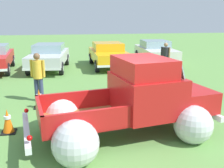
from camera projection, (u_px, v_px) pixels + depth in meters
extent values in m
plane|color=#609347|center=(121.00, 134.00, 6.47)|extent=(80.00, 80.00, 0.00)
cylinder|color=black|center=(156.00, 103.00, 7.65)|extent=(0.78, 0.34, 0.76)
cylinder|color=silver|center=(156.00, 103.00, 7.65)|extent=(0.37, 0.28, 0.34)
cylinder|color=black|center=(192.00, 126.00, 6.06)|extent=(0.78, 0.34, 0.76)
cylinder|color=silver|center=(192.00, 126.00, 6.06)|extent=(0.37, 0.28, 0.34)
cylinder|color=black|center=(61.00, 115.00, 6.72)|extent=(0.78, 0.34, 0.76)
cylinder|color=silver|center=(61.00, 115.00, 6.72)|extent=(0.37, 0.28, 0.34)
cylinder|color=black|center=(75.00, 145.00, 5.14)|extent=(0.78, 0.34, 0.76)
cylinder|color=silver|center=(75.00, 145.00, 5.14)|extent=(0.37, 0.28, 0.34)
sphere|color=silver|center=(61.00, 112.00, 6.75)|extent=(1.10, 1.10, 0.96)
sphere|color=silver|center=(76.00, 143.00, 5.08)|extent=(1.10, 1.10, 0.96)
cube|color=olive|center=(84.00, 119.00, 6.02)|extent=(2.26, 1.84, 0.04)
cube|color=red|center=(77.00, 101.00, 6.63)|extent=(2.04, 0.40, 0.50)
cube|color=red|center=(92.00, 122.00, 5.30)|extent=(2.04, 0.40, 0.50)
cube|color=red|center=(123.00, 105.00, 6.29)|extent=(0.32, 1.53, 0.50)
cube|color=red|center=(40.00, 115.00, 5.64)|extent=(0.32, 1.53, 0.50)
cube|color=red|center=(146.00, 94.00, 6.44)|extent=(1.70, 1.90, 0.95)
cube|color=red|center=(143.00, 67.00, 6.23)|extent=(1.38, 1.70, 0.45)
cube|color=#8CADB7|center=(166.00, 66.00, 6.44)|extent=(0.37, 1.47, 0.38)
cube|color=red|center=(181.00, 97.00, 6.83)|extent=(1.49, 1.79, 0.55)
sphere|color=silver|center=(155.00, 102.00, 7.66)|extent=(1.05, 1.05, 0.92)
sphere|color=silver|center=(193.00, 125.00, 6.02)|extent=(1.05, 1.05, 0.92)
cube|color=silver|center=(26.00, 130.00, 5.62)|extent=(0.43, 1.97, 0.14)
cube|color=silver|center=(197.00, 107.00, 7.09)|extent=(0.43, 1.97, 0.14)
sphere|color=red|center=(26.00, 111.00, 6.30)|extent=(0.13, 0.13, 0.11)
sphere|color=red|center=(29.00, 138.00, 4.87)|extent=(0.13, 0.13, 0.11)
cylinder|color=black|center=(7.00, 69.00, 12.88)|extent=(0.25, 0.67, 0.66)
cylinder|color=silver|center=(7.00, 69.00, 12.88)|extent=(0.23, 0.31, 0.30)
cylinder|color=black|center=(13.00, 61.00, 15.46)|extent=(0.25, 0.67, 0.66)
cylinder|color=silver|center=(13.00, 61.00, 15.46)|extent=(0.23, 0.31, 0.30)
cylinder|color=black|center=(61.00, 68.00, 13.13)|extent=(0.28, 0.68, 0.66)
cylinder|color=silver|center=(61.00, 68.00, 13.13)|extent=(0.25, 0.32, 0.30)
cylinder|color=black|center=(28.00, 69.00, 13.02)|extent=(0.28, 0.68, 0.66)
cylinder|color=silver|center=(28.00, 69.00, 13.02)|extent=(0.25, 0.32, 0.30)
cylinder|color=black|center=(67.00, 60.00, 15.88)|extent=(0.28, 0.68, 0.66)
cylinder|color=silver|center=(67.00, 60.00, 15.88)|extent=(0.25, 0.32, 0.30)
cylinder|color=black|center=(40.00, 60.00, 15.77)|extent=(0.28, 0.68, 0.66)
cylinder|color=silver|center=(40.00, 60.00, 15.77)|extent=(0.25, 0.32, 0.30)
cube|color=silver|center=(49.00, 57.00, 14.36)|extent=(2.31, 4.62, 0.55)
cube|color=#8CADB7|center=(49.00, 48.00, 14.40)|extent=(1.75, 2.04, 0.45)
cube|color=silver|center=(55.00, 56.00, 16.53)|extent=(1.84, 0.32, 0.12)
cube|color=silver|center=(42.00, 69.00, 12.31)|extent=(1.84, 0.32, 0.12)
cylinder|color=black|center=(129.00, 65.00, 14.07)|extent=(0.20, 0.66, 0.66)
cylinder|color=silver|center=(129.00, 65.00, 14.07)|extent=(0.21, 0.30, 0.30)
cylinder|color=black|center=(97.00, 66.00, 13.74)|extent=(0.20, 0.66, 0.66)
cylinder|color=silver|center=(97.00, 66.00, 13.74)|extent=(0.21, 0.30, 0.30)
cylinder|color=black|center=(118.00, 58.00, 16.67)|extent=(0.20, 0.66, 0.66)
cylinder|color=silver|center=(118.00, 58.00, 16.67)|extent=(0.21, 0.30, 0.30)
cylinder|color=black|center=(91.00, 58.00, 16.35)|extent=(0.20, 0.66, 0.66)
cylinder|color=silver|center=(91.00, 58.00, 16.35)|extent=(0.21, 0.30, 0.30)
cube|color=#F2A819|center=(108.00, 55.00, 15.11)|extent=(1.87, 4.28, 0.55)
cube|color=#F2A819|center=(108.00, 46.00, 15.15)|extent=(1.63, 1.80, 0.45)
cube|color=silver|center=(103.00, 55.00, 17.17)|extent=(1.93, 0.10, 0.12)
cube|color=silver|center=(116.00, 66.00, 13.18)|extent=(1.93, 0.10, 0.12)
cylinder|color=black|center=(176.00, 61.00, 15.36)|extent=(0.25, 0.67, 0.66)
cylinder|color=silver|center=(176.00, 61.00, 15.36)|extent=(0.23, 0.31, 0.30)
cylinder|color=black|center=(148.00, 62.00, 15.17)|extent=(0.25, 0.67, 0.66)
cylinder|color=silver|center=(148.00, 62.00, 15.17)|extent=(0.23, 0.31, 0.30)
cylinder|color=black|center=(161.00, 54.00, 18.12)|extent=(0.25, 0.67, 0.66)
cylinder|color=silver|center=(161.00, 54.00, 18.12)|extent=(0.23, 0.31, 0.30)
cylinder|color=black|center=(138.00, 55.00, 17.93)|extent=(0.25, 0.67, 0.66)
cylinder|color=silver|center=(138.00, 55.00, 17.93)|extent=(0.23, 0.31, 0.30)
cube|color=silver|center=(155.00, 52.00, 16.55)|extent=(2.16, 4.61, 0.55)
cube|color=#8CADB7|center=(155.00, 44.00, 16.60)|extent=(1.72, 2.00, 0.45)
cube|color=silver|center=(147.00, 52.00, 18.73)|extent=(1.89, 0.24, 0.12)
cube|color=silver|center=(166.00, 61.00, 14.50)|extent=(1.89, 0.24, 0.12)
cylinder|color=gray|center=(163.00, 66.00, 13.57)|extent=(0.21, 0.21, 0.78)
cylinder|color=gray|center=(166.00, 66.00, 13.47)|extent=(0.21, 0.21, 0.78)
cylinder|color=#26262B|center=(165.00, 53.00, 13.35)|extent=(0.48, 0.48, 0.58)
cylinder|color=#26262B|center=(162.00, 52.00, 13.48)|extent=(0.13, 0.13, 0.55)
cylinder|color=#A87A56|center=(169.00, 53.00, 13.21)|extent=(0.13, 0.13, 0.55)
sphere|color=#A87A56|center=(166.00, 45.00, 13.25)|extent=(0.30, 0.30, 0.21)
cylinder|color=navy|center=(41.00, 90.00, 8.96)|extent=(0.19, 0.19, 0.82)
cylinder|color=navy|center=(37.00, 90.00, 8.99)|extent=(0.19, 0.19, 0.82)
cylinder|color=gold|center=(38.00, 69.00, 8.80)|extent=(0.44, 0.44, 0.62)
cylinder|color=gold|center=(44.00, 69.00, 8.76)|extent=(0.12, 0.12, 0.59)
cylinder|color=gold|center=(31.00, 68.00, 8.82)|extent=(0.12, 0.12, 0.59)
sphere|color=brown|center=(37.00, 56.00, 8.68)|extent=(0.29, 0.29, 0.22)
cube|color=black|center=(9.00, 132.00, 6.57)|extent=(0.36, 0.36, 0.03)
cone|color=orange|center=(8.00, 120.00, 6.49)|extent=(0.28, 0.28, 0.60)
cylinder|color=white|center=(7.00, 117.00, 6.47)|extent=(0.17, 0.17, 0.08)
cube|color=black|center=(40.00, 107.00, 8.38)|extent=(0.36, 0.36, 0.03)
cone|color=orange|center=(39.00, 98.00, 8.30)|extent=(0.28, 0.28, 0.60)
cylinder|color=white|center=(39.00, 95.00, 8.27)|extent=(0.17, 0.17, 0.08)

